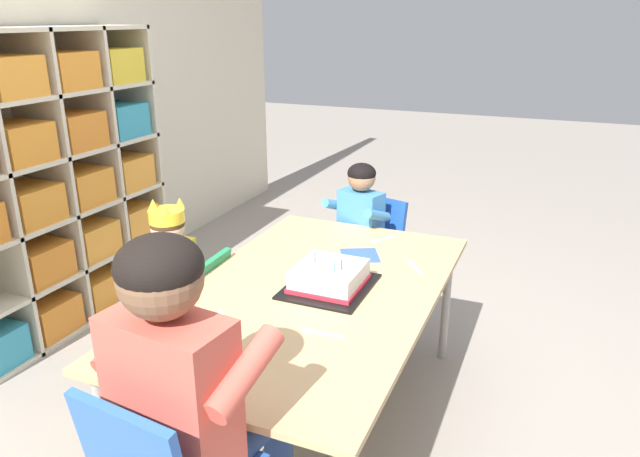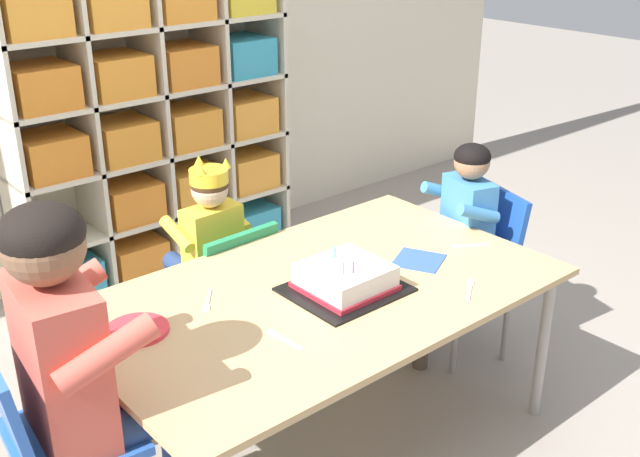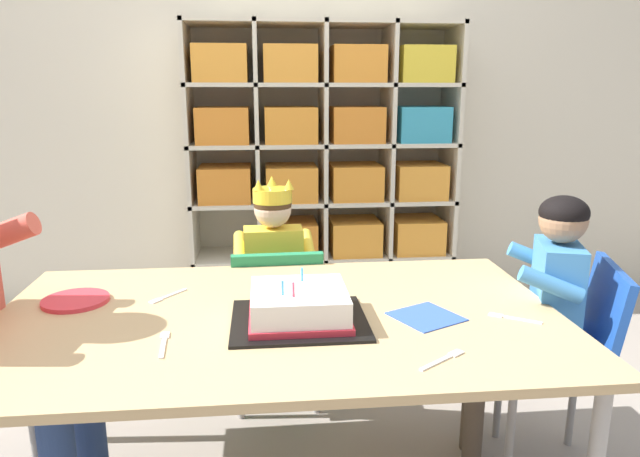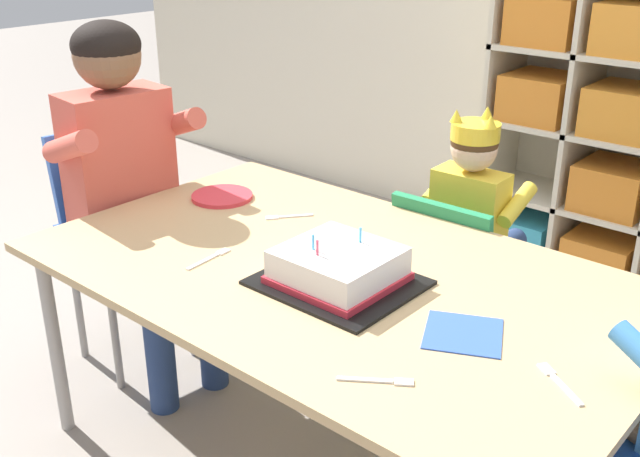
{
  "view_description": "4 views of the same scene",
  "coord_description": "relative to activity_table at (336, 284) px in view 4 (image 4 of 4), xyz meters",
  "views": [
    {
      "loc": [
        -1.75,
        -0.78,
        1.51
      ],
      "look_at": [
        0.01,
        -0.04,
        0.82
      ],
      "focal_mm": 32.98,
      "sensor_mm": 36.0,
      "label": 1
    },
    {
      "loc": [
        -1.37,
        -1.6,
        1.7
      ],
      "look_at": [
        -0.01,
        -0.0,
        0.78
      ],
      "focal_mm": 43.53,
      "sensor_mm": 36.0,
      "label": 2
    },
    {
      "loc": [
        -0.03,
        -1.42,
        1.15
      ],
      "look_at": [
        0.1,
        -0.06,
        0.82
      ],
      "focal_mm": 32.53,
      "sensor_mm": 36.0,
      "label": 3
    },
    {
      "loc": [
        1.01,
        -1.22,
        1.36
      ],
      "look_at": [
        -0.01,
        -0.04,
        0.69
      ],
      "focal_mm": 42.13,
      "sensor_mm": 36.0,
      "label": 4
    }
  ],
  "objects": [
    {
      "name": "paper_napkin_square",
      "position": [
        0.38,
        -0.06,
        0.04
      ],
      "size": [
        0.2,
        0.2,
        0.0
      ],
      "primitive_type": "cube",
      "rotation": [
        0.0,
        0.0,
        0.46
      ],
      "color": "#3356B7",
      "rests_on": "activity_table"
    },
    {
      "name": "birthday_cake_on_tray",
      "position": [
        0.05,
        -0.05,
        0.08
      ],
      "size": [
        0.34,
        0.29,
        0.12
      ],
      "color": "black",
      "rests_on": "activity_table"
    },
    {
      "name": "fork_near_cake_tray",
      "position": [
        0.59,
        -0.09,
        0.04
      ],
      "size": [
        0.12,
        0.09,
        0.0
      ],
      "rotation": [
        0.0,
        0.0,
        5.69
      ],
      "color": "white",
      "rests_on": "activity_table"
    },
    {
      "name": "fork_beside_plate_stack",
      "position": [
        -0.27,
        -0.15,
        0.04
      ],
      "size": [
        0.03,
        0.14,
        0.0
      ],
      "rotation": [
        0.0,
        0.0,
        4.8
      ],
      "color": "white",
      "rests_on": "activity_table"
    },
    {
      "name": "adult_helper_seated",
      "position": [
        -0.76,
        -0.02,
        0.13
      ],
      "size": [
        0.45,
        0.43,
        1.08
      ],
      "rotation": [
        0.0,
        0.0,
        1.46
      ],
      "color": "#D15647",
      "rests_on": "ground"
    },
    {
      "name": "classroom_chair_adult_side",
      "position": [
        -0.88,
        -0.01,
        -0.07
      ],
      "size": [
        0.35,
        0.36,
        0.74
      ],
      "rotation": [
        0.0,
        0.0,
        1.46
      ],
      "color": "blue",
      "rests_on": "ground"
    },
    {
      "name": "classroom_chair_blue",
      "position": [
        0.01,
        0.55,
        -0.16
      ],
      "size": [
        0.34,
        0.35,
        0.62
      ],
      "rotation": [
        0.0,
        0.0,
        3.18
      ],
      "color": "#238451",
      "rests_on": "ground"
    },
    {
      "name": "child_with_crown",
      "position": [
        0.0,
        0.65,
        -0.01
      ],
      "size": [
        0.3,
        0.31,
        0.84
      ],
      "rotation": [
        0.0,
        0.0,
        3.18
      ],
      "color": "yellow",
      "rests_on": "ground"
    },
    {
      "name": "fork_scattered_mid_table",
      "position": [
        -0.31,
        0.16,
        0.04
      ],
      "size": [
        0.09,
        0.11,
        0.0
      ],
      "rotation": [
        0.0,
        0.0,
        0.9
      ],
      "color": "white",
      "rests_on": "activity_table"
    },
    {
      "name": "paper_plate_stack",
      "position": [
        -0.55,
        0.14,
        0.04
      ],
      "size": [
        0.18,
        0.18,
        0.01
      ],
      "primitive_type": "cylinder",
      "color": "#DB333D",
      "rests_on": "activity_table"
    },
    {
      "name": "fork_at_table_front_edge",
      "position": [
        0.35,
        -0.3,
        0.04
      ],
      "size": [
        0.12,
        0.09,
        0.0
      ],
      "rotation": [
        0.0,
        0.0,
        3.75
      ],
      "color": "white",
      "rests_on": "activity_table"
    },
    {
      "name": "activity_table",
      "position": [
        0.0,
        0.0,
        0.0
      ],
      "size": [
        1.47,
        0.87,
        0.58
      ],
      "color": "tan",
      "rests_on": "ground"
    }
  ]
}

